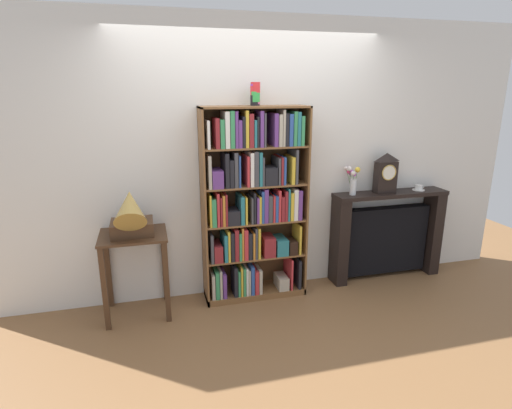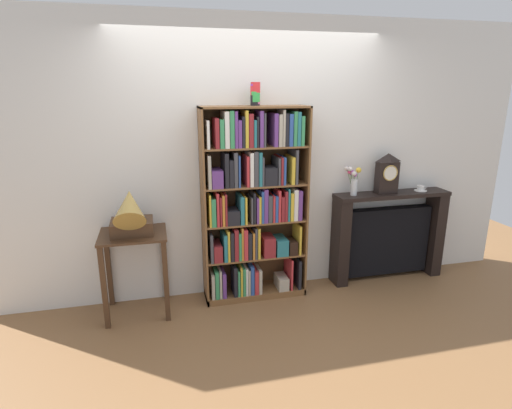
{
  "view_description": "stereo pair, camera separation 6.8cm",
  "coord_description": "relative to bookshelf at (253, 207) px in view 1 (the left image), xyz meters",
  "views": [
    {
      "loc": [
        -0.95,
        -3.52,
        2.0
      ],
      "look_at": [
        0.02,
        0.11,
        0.93
      ],
      "focal_mm": 28.96,
      "sensor_mm": 36.0,
      "label": 1
    },
    {
      "loc": [
        -0.89,
        -3.54,
        2.0
      ],
      "look_at": [
        0.02,
        0.11,
        0.93
      ],
      "focal_mm": 28.96,
      "sensor_mm": 36.0,
      "label": 2
    }
  ],
  "objects": [
    {
      "name": "fireplace_mantel",
      "position": [
        1.5,
        0.06,
        -0.45
      ],
      "size": [
        1.23,
        0.25,
        0.96
      ],
      "color": "black",
      "rests_on": "ground"
    },
    {
      "name": "bookshelf",
      "position": [
        0.0,
        0.0,
        0.0
      ],
      "size": [
        0.99,
        0.31,
        1.85
      ],
      "color": "brown",
      "rests_on": "ground"
    },
    {
      "name": "ground_plane",
      "position": [
        0.02,
        -0.1,
        -0.93
      ],
      "size": [
        8.39,
        6.4,
        0.02
      ],
      "primitive_type": "cube",
      "color": "brown"
    },
    {
      "name": "mantel_clock",
      "position": [
        1.41,
        0.04,
        0.24
      ],
      "size": [
        0.21,
        0.12,
        0.41
      ],
      "color": "black",
      "rests_on": "fireplace_mantel"
    },
    {
      "name": "teacup_with_saucer",
      "position": [
        1.83,
        0.04,
        0.06
      ],
      "size": [
        0.13,
        0.13,
        0.06
      ],
      "color": "white",
      "rests_on": "fireplace_mantel"
    },
    {
      "name": "side_table_left",
      "position": [
        -1.1,
        -0.07,
        -0.35
      ],
      "size": [
        0.58,
        0.48,
        0.77
      ],
      "color": "#472D1C",
      "rests_on": "ground"
    },
    {
      "name": "wall_back",
      "position": [
        0.2,
        0.2,
        0.41
      ],
      "size": [
        5.39,
        0.08,
        2.65
      ],
      "primitive_type": "cube",
      "color": "silver",
      "rests_on": "ground"
    },
    {
      "name": "gramophone",
      "position": [
        -1.1,
        -0.15,
        0.05
      ],
      "size": [
        0.36,
        0.47,
        0.48
      ],
      "color": "#472D1C",
      "rests_on": "side_table_left"
    },
    {
      "name": "flower_vase",
      "position": [
        1.05,
        0.05,
        0.2
      ],
      "size": [
        0.15,
        0.15,
        0.29
      ],
      "color": "silver",
      "rests_on": "fireplace_mantel"
    },
    {
      "name": "cup_stack",
      "position": [
        0.03,
        0.04,
        1.03
      ],
      "size": [
        0.09,
        0.09,
        0.2
      ],
      "color": "black",
      "rests_on": "bookshelf"
    }
  ]
}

